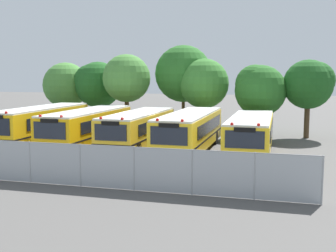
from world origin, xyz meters
name	(u,v)px	position (x,y,z in m)	size (l,w,h in m)	color
ground_plane	(139,149)	(0.00, 0.00, 0.00)	(160.00, 160.00, 0.00)	#514F4C
school_bus_0	(42,124)	(-7.43, 0.12, 1.46)	(2.47, 10.27, 2.77)	yellow
school_bus_1	(88,126)	(-3.62, -0.16, 1.40)	(2.60, 10.13, 2.67)	#EAA80C
school_bus_2	(139,128)	(-0.07, 0.19, 1.35)	(2.54, 9.65, 2.56)	yellow
school_bus_3	(190,130)	(3.56, -0.17, 1.39)	(2.62, 10.45, 2.65)	yellow
school_bus_4	(251,133)	(7.42, -0.10, 1.32)	(2.57, 9.87, 2.51)	yellow
tree_0	(65,86)	(-10.95, 10.04, 3.93)	(4.35, 4.35, 6.13)	#4C3823
tree_1	(96,84)	(-7.55, 9.76, 4.12)	(4.30, 4.30, 6.17)	#4C3823
tree_2	(128,79)	(-3.77, 7.99, 4.63)	(4.17, 4.17, 6.73)	#4C3823
tree_3	(185,74)	(0.96, 9.60, 5.03)	(4.98, 4.98, 7.53)	#4C3823
tree_4	(205,85)	(2.96, 8.52, 4.14)	(4.17, 4.17, 6.30)	#4C3823
tree_5	(259,89)	(7.42, 7.69, 3.85)	(4.08, 4.08, 5.77)	#4C3823
tree_6	(311,83)	(11.33, 8.05, 4.29)	(3.94, 3.84, 6.14)	#4C3823
chainlink_fence	(80,165)	(0.69, -9.85, 1.00)	(20.30, 0.07, 1.92)	#9EA0A3
traffic_cone	(115,179)	(2.07, -9.23, 0.27)	(0.41, 0.41, 0.55)	#EA5914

